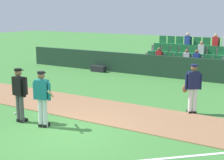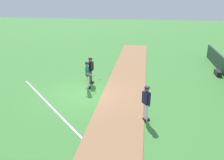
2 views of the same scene
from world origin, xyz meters
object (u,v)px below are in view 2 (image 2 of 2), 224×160
Objects in this scene: equipment_bag at (218,73)px; batter_teal_jersey at (87,74)px; umpire_home_plate at (91,69)px; runner_navy_jersey at (146,102)px; baseball at (100,79)px.

batter_teal_jersey is at bearing -66.80° from equipment_bag.
umpire_home_plate is 5.82m from runner_navy_jersey.
baseball is at bearing -148.31° from runner_navy_jersey.
equipment_bag is at bearing 103.82° from baseball.
batter_teal_jersey is 1.00× the size of runner_navy_jersey.
batter_teal_jersey is 5.12m from runner_navy_jersey.
batter_teal_jersey is 2.04m from baseball.
umpire_home_plate is (-0.96, -0.00, 0.03)m from batter_teal_jersey.
runner_navy_jersey is 9.08m from equipment_bag.
batter_teal_jersey and umpire_home_plate have the same top height.
runner_navy_jersey is (3.52, 3.71, -0.01)m from batter_teal_jersey.
equipment_bag is at bearing 113.20° from batter_teal_jersey.
runner_navy_jersey is at bearing 31.69° from baseball.
umpire_home_plate and runner_navy_jersey have the same top height.
umpire_home_plate is 1.00× the size of runner_navy_jersey.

